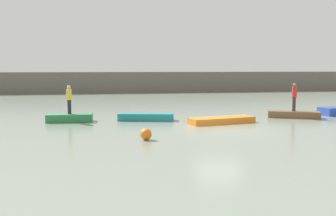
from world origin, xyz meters
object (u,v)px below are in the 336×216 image
object	(u,v)px
rowboat_orange	(222,120)
mooring_buoy	(146,134)
rowboat_teal	(146,117)
person_red_shirt	(294,96)
person_yellow_shirt	(69,98)
rowboat_green	(70,118)
rowboat_brown	(294,114)

from	to	relation	value
rowboat_orange	mooring_buoy	world-z (taller)	mooring_buoy
rowboat_teal	rowboat_orange	size ratio (longest dim) A/B	0.86
rowboat_teal	person_red_shirt	world-z (taller)	person_red_shirt
person_yellow_shirt	mooring_buoy	bearing A→B (deg)	-57.82
rowboat_green	rowboat_teal	xyz separation A→B (m)	(4.62, -0.15, -0.02)
rowboat_brown	person_yellow_shirt	bearing A→B (deg)	-158.49
rowboat_teal	mooring_buoy	bearing A→B (deg)	-83.63
rowboat_green	rowboat_teal	size ratio (longest dim) A/B	0.79
person_yellow_shirt	rowboat_teal	bearing A→B (deg)	-1.89
rowboat_orange	rowboat_teal	bearing A→B (deg)	144.80
rowboat_brown	person_yellow_shirt	size ratio (longest dim) A/B	1.88
rowboat_orange	person_yellow_shirt	bearing A→B (deg)	155.15
rowboat_brown	person_red_shirt	distance (m)	1.24
rowboat_brown	mooring_buoy	size ratio (longest dim) A/B	6.15
rowboat_orange	person_red_shirt	size ratio (longest dim) A/B	2.16
person_red_shirt	rowboat_orange	bearing A→B (deg)	-164.86
person_red_shirt	mooring_buoy	bearing A→B (deg)	-150.56
rowboat_orange	person_yellow_shirt	size ratio (longest dim) A/B	2.30
rowboat_orange	mooring_buoy	bearing A→B (deg)	-151.09
mooring_buoy	rowboat_orange	bearing A→B (deg)	41.39
mooring_buoy	rowboat_green	bearing A→B (deg)	122.18
rowboat_green	rowboat_brown	world-z (taller)	rowboat_green
person_yellow_shirt	mooring_buoy	world-z (taller)	person_yellow_shirt
rowboat_orange	person_yellow_shirt	world-z (taller)	person_yellow_shirt
rowboat_teal	person_red_shirt	xyz separation A→B (m)	(9.68, -0.36, 1.23)
rowboat_orange	rowboat_brown	size ratio (longest dim) A/B	1.23
rowboat_green	person_yellow_shirt	distance (m)	1.20
person_red_shirt	mooring_buoy	size ratio (longest dim) A/B	3.48
rowboat_teal	person_yellow_shirt	distance (m)	4.78
rowboat_green	person_yellow_shirt	xyz separation A→B (m)	(0.00, 0.00, 1.20)
rowboat_green	mooring_buoy	xyz separation A→B (m)	(3.99, -6.34, 0.02)
rowboat_green	person_yellow_shirt	world-z (taller)	person_yellow_shirt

